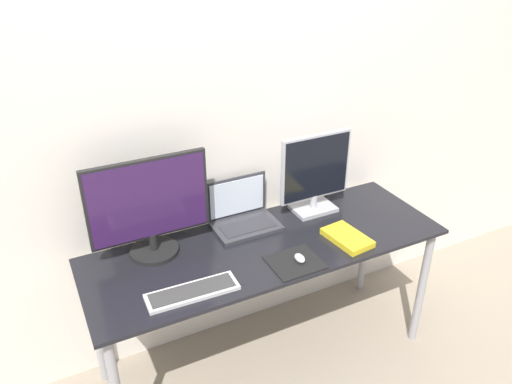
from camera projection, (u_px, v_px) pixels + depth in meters
name	position (u px, v px, depth m)	size (l,w,h in m)	color
wall_back	(234.00, 114.00, 2.36)	(7.00, 0.05, 2.50)	silver
desk	(267.00, 259.00, 2.37)	(1.70, 0.58, 0.73)	black
monitor_left	(149.00, 207.00, 2.16)	(0.54, 0.22, 0.46)	black
monitor_right	(315.00, 174.00, 2.51)	(0.39, 0.15, 0.42)	#B2B2B7
laptop	(242.00, 214.00, 2.46)	(0.32, 0.22, 0.23)	#333338
keyboard	(192.00, 292.00, 2.01)	(0.38, 0.13, 0.02)	silver
mousepad	(295.00, 262.00, 2.20)	(0.23, 0.20, 0.00)	black
mouse	(300.00, 258.00, 2.20)	(0.04, 0.06, 0.03)	silver
book	(347.00, 238.00, 2.35)	(0.17, 0.25, 0.03)	yellow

